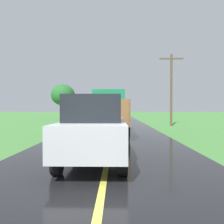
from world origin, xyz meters
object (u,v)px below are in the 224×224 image
object	(u,v)px
roadside_tree_near_left	(63,95)
following_car	(95,128)
utility_pole_roadside	(171,87)
banana_truck_near	(109,111)

from	to	relation	value
roadside_tree_near_left	following_car	bearing A→B (deg)	-74.32
utility_pole_roadside	following_car	world-z (taller)	utility_pole_roadside
banana_truck_near	roadside_tree_near_left	bearing A→B (deg)	111.81
banana_truck_near	roadside_tree_near_left	xyz separation A→B (m)	(-7.48, 18.70, 2.17)
banana_truck_near	utility_pole_roadside	world-z (taller)	utility_pole_roadside
utility_pole_roadside	roadside_tree_near_left	distance (m)	17.77
roadside_tree_near_left	banana_truck_near	bearing A→B (deg)	-68.19
utility_pole_roadside	roadside_tree_near_left	world-z (taller)	utility_pole_roadside
utility_pole_roadside	following_car	xyz separation A→B (m)	(-5.77, -14.21, -2.60)
banana_truck_near	utility_pole_roadside	bearing A→B (deg)	49.98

